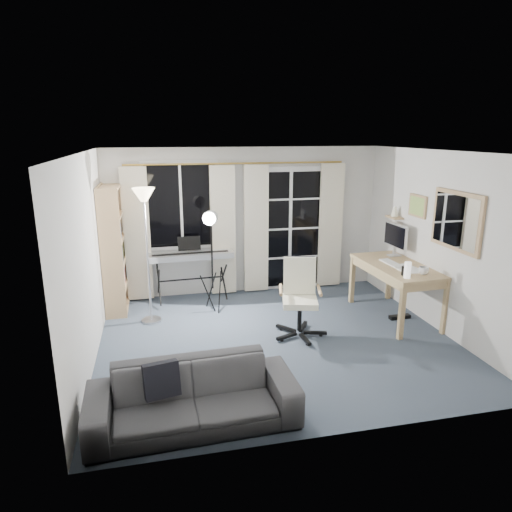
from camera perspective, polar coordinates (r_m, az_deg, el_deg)
The scene contains 17 objects.
floor at distance 6.08m, azimuth 2.56°, elevation -10.46°, with size 4.50×4.00×0.02m, color #36404F.
window at distance 7.35m, azimuth -9.36°, elevation 6.23°, with size 1.20×0.08×1.40m.
french_door at distance 7.75m, azimuth 4.21°, elevation 3.28°, with size 1.32×0.09×2.11m.
curtains at distance 7.44m, azimuth -2.14°, elevation 3.35°, with size 3.60×0.07×2.13m.
bookshelf at distance 7.11m, azimuth -17.61°, elevation 0.43°, with size 0.30×0.88×1.89m.
torchiere_lamp at distance 6.35m, azimuth -13.72°, elevation 4.93°, with size 0.40×0.40×1.91m.
keyboard_piano at distance 7.25m, azimuth -8.19°, elevation -0.07°, with size 1.34×0.69×0.96m.
studio_light at distance 6.62m, azimuth -5.70°, elevation 3.29°, with size 0.35×0.36×1.57m.
office_chair at distance 6.09m, azimuth 5.47°, elevation -4.24°, with size 0.71×0.71×1.03m.
desk at distance 6.85m, azimuth 17.17°, elevation -1.83°, with size 0.81×1.51×0.79m.
monitor at distance 7.22m, azimuth 17.03°, elevation 2.33°, with size 0.20×0.57×0.50m.
desk_clutter at distance 6.64m, azimuth 17.67°, elevation -3.05°, with size 0.45×0.91×1.01m.
mug at distance 6.44m, azimuth 20.22°, elevation -1.62°, with size 0.13×0.10×0.13m, color silver.
wall_mirror at distance 6.25m, azimuth 23.77°, elevation 4.03°, with size 0.04×0.94×0.74m.
framed_print at distance 6.98m, azimuth 19.55°, elevation 5.91°, with size 0.03×0.42×0.32m.
wall_shelf at distance 7.39m, azimuth 16.94°, elevation 5.10°, with size 0.16×0.30×0.18m.
sofa at distance 4.37m, azimuth -7.92°, elevation -15.95°, with size 1.93×0.62×0.75m.
Camera 1 is at (-1.46, -5.28, 2.62)m, focal length 32.00 mm.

